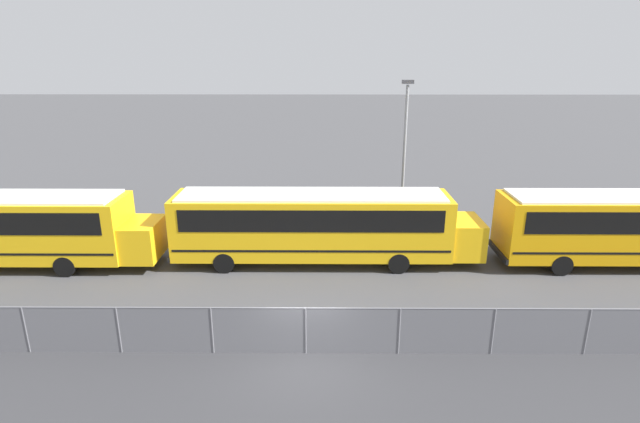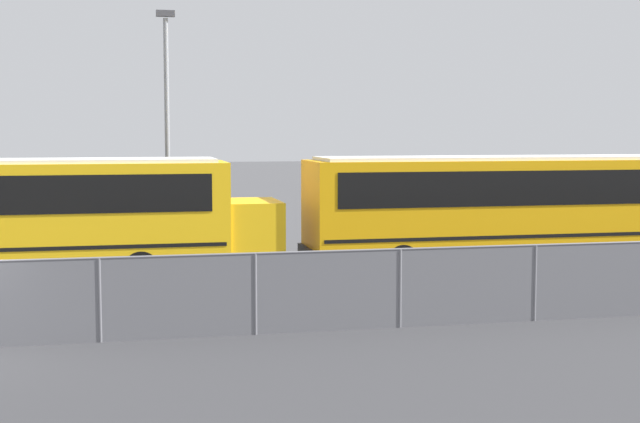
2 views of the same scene
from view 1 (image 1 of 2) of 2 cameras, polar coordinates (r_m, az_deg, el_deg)
The scene contains 4 objects.
ground_plane at distance 16.88m, azimuth -1.64°, elevation -15.84°, with size 200.00×200.00×0.00m, color #424244.
fence at distance 16.43m, azimuth -1.67°, elevation -13.39°, with size 114.18×0.07×1.66m.
school_bus_3 at distance 22.61m, azimuth -0.18°, elevation -1.25°, with size 14.01×2.62×3.31m.
light_pole at distance 27.23m, azimuth 9.62°, elevation 7.05°, with size 0.60×0.24×7.95m.
Camera 1 is at (0.56, -14.02, 9.39)m, focal length 28.00 mm.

